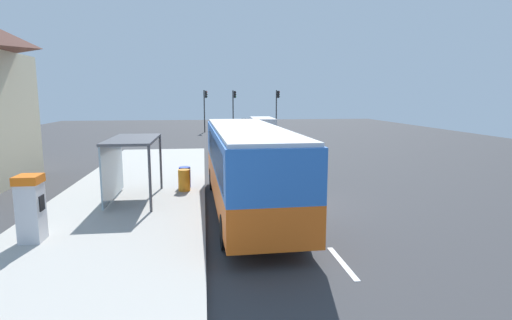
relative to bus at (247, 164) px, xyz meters
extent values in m
cube|color=#38383A|center=(1.71, 14.82, -1.86)|extent=(56.00, 92.00, 0.04)
cube|color=#ADAAA3|center=(-4.69, 2.82, -1.75)|extent=(6.20, 30.00, 0.18)
cube|color=silver|center=(1.96, -5.18, -1.84)|extent=(0.16, 2.20, 0.01)
cube|color=silver|center=(1.96, -0.18, -1.84)|extent=(0.16, 2.20, 0.01)
cube|color=silver|center=(1.96, 4.82, -1.84)|extent=(0.16, 2.20, 0.01)
cube|color=silver|center=(1.96, 9.82, -1.84)|extent=(0.16, 2.20, 0.01)
cube|color=silver|center=(1.96, 14.82, -1.84)|extent=(0.16, 2.20, 0.01)
cube|color=silver|center=(1.96, 19.82, -1.84)|extent=(0.16, 2.20, 0.01)
cube|color=silver|center=(1.96, 24.82, -1.84)|extent=(0.16, 2.20, 0.01)
cube|color=silver|center=(1.96, 29.82, -1.84)|extent=(0.16, 2.20, 0.01)
cube|color=orange|center=(0.01, -0.02, -0.77)|extent=(2.79, 11.06, 1.15)
cube|color=blue|center=(0.01, -0.02, 0.53)|extent=(2.79, 11.06, 1.45)
cube|color=silver|center=(0.01, -0.02, 1.31)|extent=(2.66, 10.84, 0.12)
cube|color=black|center=(-0.13, 5.43, 0.46)|extent=(2.30, 0.18, 1.22)
cube|color=black|center=(-1.18, -0.55, 0.46)|extent=(0.30, 8.58, 1.10)
cylinder|color=black|center=(-1.22, 3.85, -1.34)|extent=(0.31, 1.01, 1.00)
cylinder|color=black|center=(1.04, 3.91, -1.34)|extent=(0.31, 1.01, 1.00)
cylinder|color=black|center=(-1.02, -3.75, -1.34)|extent=(0.31, 1.01, 1.00)
cylinder|color=black|center=(1.24, -3.69, -1.34)|extent=(0.31, 1.01, 1.00)
cube|color=silver|center=(3.91, 23.32, -0.52)|extent=(2.17, 5.26, 1.96)
cube|color=black|center=(3.91, 23.32, -0.19)|extent=(2.14, 3.19, 0.44)
cylinder|color=black|center=(4.75, 21.29, -1.50)|extent=(0.24, 0.69, 0.68)
cylinder|color=black|center=(2.95, 21.35, -1.50)|extent=(0.24, 0.69, 0.68)
cylinder|color=black|center=(4.88, 25.29, -1.50)|extent=(0.24, 0.69, 0.68)
cylinder|color=black|center=(3.08, 25.34, -1.50)|extent=(0.24, 0.69, 0.68)
cube|color=black|center=(4.01, 36.65, -1.22)|extent=(1.81, 4.40, 0.60)
cube|color=black|center=(4.01, 36.45, -0.62)|extent=(1.59, 2.38, 0.60)
cylinder|color=black|center=(3.19, 38.15, -1.52)|extent=(0.20, 0.64, 0.64)
cylinder|color=black|center=(4.83, 38.15, -1.52)|extent=(0.20, 0.64, 0.64)
cylinder|color=black|center=(3.20, 35.15, -1.52)|extent=(0.20, 0.64, 0.64)
cylinder|color=black|center=(4.84, 35.15, -1.52)|extent=(0.20, 0.64, 0.64)
cube|color=#A51919|center=(4.01, 29.08, -1.22)|extent=(2.05, 4.50, 0.60)
cube|color=black|center=(4.02, 29.28, -0.62)|extent=(1.72, 2.46, 0.60)
cylinder|color=black|center=(4.75, 27.54, -1.52)|extent=(0.24, 0.65, 0.64)
cylinder|color=black|center=(3.11, 27.63, -1.52)|extent=(0.24, 0.65, 0.64)
cylinder|color=black|center=(4.92, 30.53, -1.52)|extent=(0.24, 0.65, 0.64)
cylinder|color=black|center=(3.28, 30.63, -1.52)|extent=(0.24, 0.65, 0.64)
cube|color=silver|center=(-6.54, -2.91, -0.81)|extent=(0.60, 0.70, 1.70)
cube|color=orange|center=(-6.54, -2.91, 0.16)|extent=(0.66, 0.76, 0.24)
cube|color=black|center=(-6.23, -2.91, -0.54)|extent=(0.03, 0.36, 0.44)
cylinder|color=orange|center=(-2.49, 3.01, -1.19)|extent=(0.52, 0.52, 0.95)
cylinder|color=blue|center=(-2.49, 3.71, -1.19)|extent=(0.52, 0.52, 0.95)
cylinder|color=#2D2D2D|center=(7.11, 34.01, 0.66)|extent=(0.14, 0.14, 5.01)
cube|color=black|center=(7.33, 34.01, 2.67)|extent=(0.24, 0.28, 0.84)
sphere|color=red|center=(7.45, 34.01, 2.95)|extent=(0.16, 0.16, 0.16)
sphere|color=#3C2C03|center=(7.45, 34.01, 2.67)|extent=(0.16, 0.16, 0.16)
sphere|color=black|center=(7.45, 34.01, 2.39)|extent=(0.16, 0.16, 0.16)
cylinder|color=#2D2D2D|center=(-1.49, 34.81, 0.66)|extent=(0.14, 0.14, 5.01)
cube|color=black|center=(-1.27, 34.81, 2.67)|extent=(0.24, 0.28, 0.84)
sphere|color=red|center=(-1.15, 34.81, 2.95)|extent=(0.16, 0.16, 0.16)
sphere|color=#3C2C03|center=(-1.15, 34.81, 2.67)|extent=(0.16, 0.16, 0.16)
sphere|color=black|center=(-1.15, 34.81, 2.39)|extent=(0.16, 0.16, 0.16)
cylinder|color=#2D2D2D|center=(2.01, 35.61, 0.66)|extent=(0.14, 0.14, 5.00)
cube|color=black|center=(2.23, 35.61, 2.66)|extent=(0.24, 0.28, 0.84)
sphere|color=#360606|center=(2.35, 35.61, 2.94)|extent=(0.16, 0.16, 0.16)
sphere|color=#3C2C03|center=(2.35, 35.61, 2.66)|extent=(0.16, 0.16, 0.16)
sphere|color=green|center=(2.35, 35.61, 2.38)|extent=(0.16, 0.16, 0.16)
cube|color=#4C4C51|center=(-4.39, 1.70, 0.79)|extent=(1.80, 4.00, 0.10)
cube|color=#8CA5B2|center=(-5.24, 1.70, -0.41)|extent=(0.06, 3.80, 2.30)
cylinder|color=#4C4C51|center=(-3.54, -0.20, -0.44)|extent=(0.10, 0.10, 2.44)
cylinder|color=#4C4C51|center=(-3.54, 3.60, -0.44)|extent=(0.10, 0.10, 2.44)
camera|label=1|loc=(-1.57, -15.05, 2.50)|focal=28.85mm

